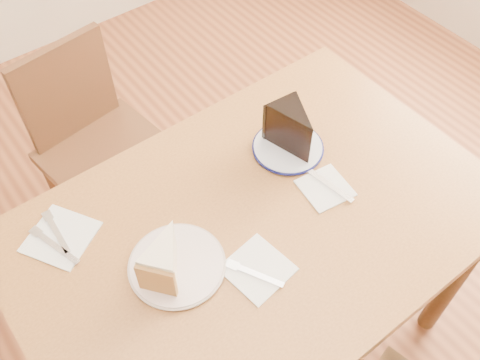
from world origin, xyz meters
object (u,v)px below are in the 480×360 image
object	(u,v)px
table	(257,241)
plate_navy	(288,148)
chair_far	(99,146)
carrot_cake	(166,256)
plate_cream	(177,265)
chocolate_cake	(295,133)

from	to	relation	value
table	plate_navy	size ratio (longest dim) A/B	6.39
chair_far	carrot_cake	distance (m)	0.81
plate_navy	carrot_cake	world-z (taller)	carrot_cake
plate_cream	chocolate_cake	world-z (taller)	chocolate_cake
table	plate_cream	world-z (taller)	plate_cream
plate_navy	carrot_cake	distance (m)	0.48
plate_cream	carrot_cake	distance (m)	0.05
chair_far	plate_navy	xyz separation A→B (m)	(0.33, -0.60, 0.31)
plate_cream	chocolate_cake	bearing A→B (deg)	13.76
plate_cream	plate_navy	xyz separation A→B (m)	(0.44, 0.12, 0.00)
plate_cream	chocolate_cake	size ratio (longest dim) A/B	1.59
plate_cream	carrot_cake	xyz separation A→B (m)	(-0.02, 0.01, 0.05)
plate_navy	chocolate_cake	bearing A→B (deg)	-55.17
table	chair_far	distance (m)	0.77
table	plate_cream	size ratio (longest dim) A/B	5.52
plate_cream	plate_navy	size ratio (longest dim) A/B	1.16
plate_navy	chocolate_cake	size ratio (longest dim) A/B	1.38
table	plate_navy	world-z (taller)	plate_navy
plate_cream	carrot_cake	bearing A→B (deg)	157.70
plate_cream	carrot_cake	size ratio (longest dim) A/B	1.83
plate_cream	carrot_cake	world-z (taller)	carrot_cake
chair_far	table	bearing A→B (deg)	91.27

